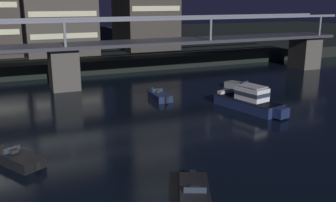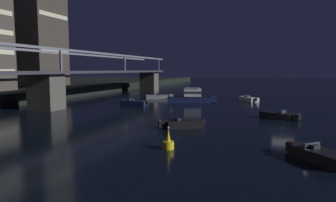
# 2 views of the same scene
# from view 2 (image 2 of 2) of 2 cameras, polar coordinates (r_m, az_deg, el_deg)

# --- Properties ---
(ground_plane) EXTENTS (400.00, 400.00, 0.00)m
(ground_plane) POSITION_cam_2_polar(r_m,az_deg,el_deg) (38.06, 21.23, -3.75)
(ground_plane) COLOR black
(river_bridge) EXTENTS (89.58, 6.40, 9.38)m
(river_bridge) POSITION_cam_2_polar(r_m,az_deg,el_deg) (49.75, -22.29, 3.58)
(river_bridge) COLOR #4C4944
(river_bridge) RESTS_ON ground
(cabin_cruiser_near_left) EXTENTS (4.45, 9.37, 2.79)m
(cabin_cruiser_near_left) POSITION_cam_2_polar(r_m,az_deg,el_deg) (56.49, 4.45, 0.76)
(cabin_cruiser_near_left) COLOR #19234C
(cabin_cruiser_near_left) RESTS_ON ground
(speedboat_near_center) EXTENTS (4.64, 4.07, 1.16)m
(speedboat_near_center) POSITION_cam_2_polar(r_m,az_deg,el_deg) (61.04, 15.16, 0.36)
(speedboat_near_center) COLOR silver
(speedboat_near_center) RESTS_ON ground
(speedboat_near_right) EXTENTS (4.61, 4.11, 1.16)m
(speedboat_near_right) POSITION_cam_2_polar(r_m,az_deg,el_deg) (22.85, 26.90, -9.25)
(speedboat_near_right) COLOR black
(speedboat_near_right) RESTS_ON ground
(speedboat_mid_left) EXTENTS (3.18, 5.04, 1.16)m
(speedboat_mid_left) POSITION_cam_2_polar(r_m,az_deg,el_deg) (64.01, -2.27, 0.81)
(speedboat_mid_left) COLOR gray
(speedboat_mid_left) RESTS_ON ground
(speedboat_mid_center) EXTENTS (1.87, 5.20, 1.16)m
(speedboat_mid_center) POSITION_cam_2_polar(r_m,az_deg,el_deg) (52.49, -6.42, -0.36)
(speedboat_mid_center) COLOR #19234C
(speedboat_mid_center) RESTS_ON ground
(speedboat_mid_right) EXTENTS (3.27, 5.00, 1.16)m
(speedboat_mid_right) POSITION_cam_2_polar(r_m,az_deg,el_deg) (40.32, 20.36, -2.60)
(speedboat_mid_right) COLOR black
(speedboat_mid_right) RESTS_ON ground
(speedboat_far_left) EXTENTS (3.63, 4.86, 1.16)m
(speedboat_far_left) POSITION_cam_2_polar(r_m,az_deg,el_deg) (32.04, 2.77, -4.37)
(speedboat_far_left) COLOR black
(speedboat_far_left) RESTS_ON ground
(channel_buoy) EXTENTS (0.90, 0.90, 1.76)m
(channel_buoy) POSITION_cam_2_polar(r_m,az_deg,el_deg) (23.54, 0.05, -8.00)
(channel_buoy) COLOR yellow
(channel_buoy) RESTS_ON ground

